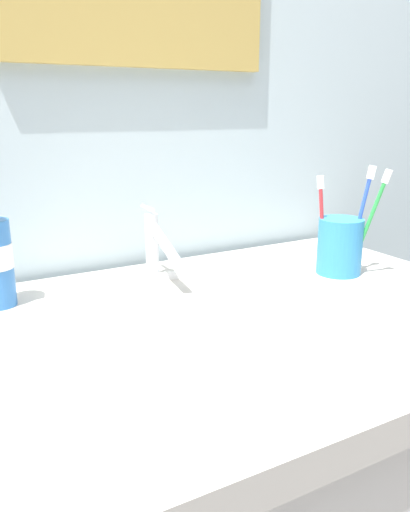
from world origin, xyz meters
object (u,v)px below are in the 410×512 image
(toothbrush_cup, at_px, (340,246))
(toothbrush_green, at_px, (371,216))
(faucet, at_px, (157,245))
(toothbrush_blue, at_px, (361,213))
(toothbrush_red, at_px, (322,218))

(toothbrush_cup, bearing_deg, toothbrush_green, -51.47)
(faucet, height_order, toothbrush_blue, toothbrush_blue)
(faucet, distance_m, toothbrush_blue, 0.38)
(toothbrush_blue, bearing_deg, toothbrush_cup, 151.00)
(toothbrush_red, distance_m, toothbrush_blue, 0.07)
(toothbrush_cup, bearing_deg, toothbrush_red, 149.16)
(toothbrush_red, height_order, toothbrush_green, toothbrush_green)
(faucet, height_order, toothbrush_cup, faucet)
(faucet, height_order, toothbrush_green, toothbrush_green)
(toothbrush_cup, height_order, toothbrush_green, toothbrush_green)
(toothbrush_cup, bearing_deg, faucet, 157.86)
(toothbrush_cup, relative_size, toothbrush_red, 0.59)
(toothbrush_red, xyz_separation_m, toothbrush_green, (0.06, -0.06, 0.01))
(toothbrush_green, height_order, toothbrush_blue, toothbrush_blue)
(faucet, xyz_separation_m, toothbrush_red, (0.29, -0.11, 0.04))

